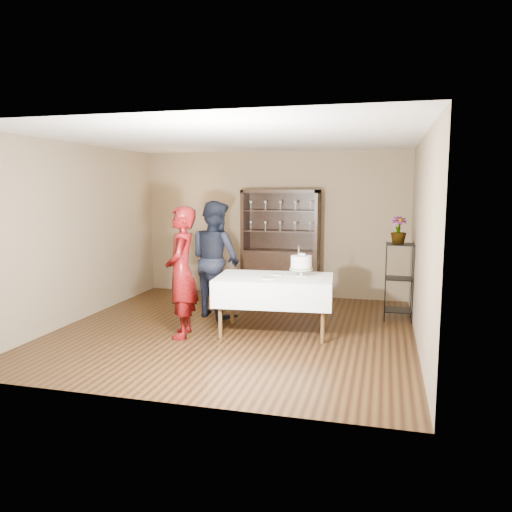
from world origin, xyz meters
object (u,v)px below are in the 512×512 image
object	(u,v)px
potted_plant	(399,230)
china_hutch	(281,262)
cake	(301,263)
man	(215,259)
plant_etagere	(399,278)
woman	(182,272)
cake_table	(274,290)

from	to	relation	value
potted_plant	china_hutch	bearing A→B (deg)	152.77
cake	potted_plant	xyz separation A→B (m)	(1.32, 1.02, 0.41)
man	cake	size ratio (longest dim) A/B	4.10
china_hutch	potted_plant	bearing A→B (deg)	-27.23
plant_etagere	woman	distance (m)	3.34
china_hutch	man	size ratio (longest dim) A/B	1.09
cake_table	potted_plant	distance (m)	2.18
woman	cake	world-z (taller)	woman
potted_plant	woman	bearing A→B (deg)	-150.04
china_hutch	plant_etagere	xyz separation A→B (m)	(2.08, -1.05, -0.01)
woman	potted_plant	distance (m)	3.34
plant_etagere	woman	size ratio (longest dim) A/B	0.67
plant_etagere	cake_table	xyz separation A→B (m)	(-1.71, -1.16, -0.04)
cake_table	woman	world-z (taller)	woman
woman	cake	distance (m)	1.67
cake	man	bearing A→B (deg)	160.34
cake_table	man	size ratio (longest dim) A/B	0.92
man	potted_plant	xyz separation A→B (m)	(2.77, 0.50, 0.48)
china_hutch	cake	world-z (taller)	china_hutch
china_hutch	woman	distance (m)	2.83
woman	potted_plant	xyz separation A→B (m)	(2.86, 1.65, 0.50)
china_hutch	potted_plant	distance (m)	2.41
plant_etagere	china_hutch	bearing A→B (deg)	153.17
woman	man	size ratio (longest dim) A/B	0.97
cake_table	woman	distance (m)	1.31
man	plant_etagere	bearing A→B (deg)	-137.45
plant_etagere	cake	distance (m)	1.73
plant_etagere	woman	xyz separation A→B (m)	(-2.89, -1.65, 0.24)
man	potted_plant	size ratio (longest dim) A/B	4.43
man	cake	distance (m)	1.54
woman	potted_plant	bearing A→B (deg)	105.06
china_hutch	cake_table	world-z (taller)	china_hutch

